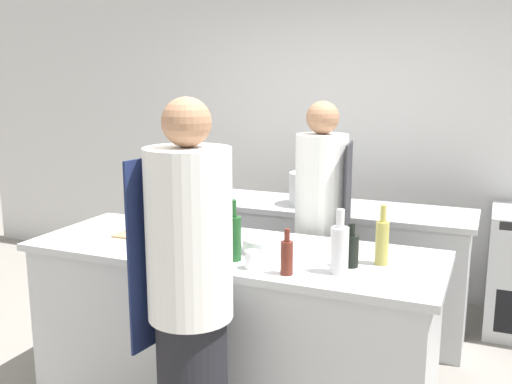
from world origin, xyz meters
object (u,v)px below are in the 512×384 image
chef_at_stove (321,236)px  bottle_sauce (351,249)px  bowl_prep_small (193,232)px  cup (252,260)px  bottle_olive_oil (165,209)px  chef_at_prep_near (190,301)px  bottle_vinegar (233,236)px  bowl_mixing_large (266,245)px  bottle_wine (339,248)px  stockpot (311,189)px  bottle_cooking_oil (382,241)px  bottle_water (287,256)px

chef_at_stove → bottle_sauce: 0.82m
bowl_prep_small → cup: (0.54, -0.37, 0.01)m
bottle_olive_oil → bowl_prep_small: bearing=-32.2°
chef_at_prep_near → bottle_olive_oil: size_ratio=6.65×
bottle_vinegar → bowl_mixing_large: (0.10, 0.20, -0.09)m
chef_at_prep_near → bottle_wine: chef_at_prep_near is taller
stockpot → chef_at_prep_near: bearing=-88.8°
bottle_sauce → stockpot: size_ratio=0.70×
bottle_sauce → cup: bottle_sauce is taller
chef_at_prep_near → bottle_sauce: bearing=-34.5°
bottle_cooking_oil → bowl_prep_small: bearing=177.2°
bowl_prep_small → stockpot: 1.18m
bottle_sauce → bowl_prep_small: (-0.98, 0.15, -0.06)m
bottle_olive_oil → bottle_cooking_oil: bearing=-9.9°
bottle_olive_oil → bottle_sauce: bearing=-15.0°
bottle_water → bowl_prep_small: bottle_water is taller
bottle_wine → bowl_prep_small: (-0.95, 0.27, -0.09)m
chef_at_prep_near → bottle_olive_oil: 1.20m
bottle_vinegar → bowl_prep_small: bottle_vinegar is taller
bottle_wine → bowl_prep_small: size_ratio=1.20×
bottle_wine → bottle_olive_oil: bearing=159.8°
bowl_prep_small → bowl_mixing_large: bearing=-9.3°
chef_at_prep_near → bottle_sauce: chef_at_prep_near is taller
bottle_water → stockpot: stockpot is taller
bottle_wine → bowl_prep_small: 0.99m
stockpot → cup: bearing=-83.4°
bottle_wine → cup: bottle_wine is taller
cup → bowl_mixing_large: bearing=99.0°
chef_at_stove → bottle_water: 0.97m
bottle_cooking_oil → bowl_prep_small: 1.12m
bottle_water → bottle_sauce: bearing=42.7°
bottle_vinegar → bowl_prep_small: size_ratio=1.21×
bottle_wine → bottle_vinegar: bearing=-178.6°
chef_at_stove → bottle_sauce: chef_at_stove is taller
bottle_cooking_oil → bowl_mixing_large: size_ratio=1.22×
bottle_olive_oil → bottle_vinegar: 0.85m
chef_at_prep_near → bottle_vinegar: bearing=10.3°
bottle_wine → bottle_sauce: (0.03, 0.12, -0.04)m
bottle_water → stockpot: size_ratio=0.71×
bottle_olive_oil → bottle_water: 1.18m
cup → bottle_wine: bearing=13.9°
bottle_sauce → bottle_water: 0.35m
chef_at_prep_near → chef_at_stove: (0.20, 1.32, -0.02)m
chef_at_stove → bottle_vinegar: size_ratio=5.45×
bottle_vinegar → stockpot: bearing=91.0°
bottle_water → bowl_mixing_large: size_ratio=0.89×
chef_at_prep_near → chef_at_stove: chef_at_prep_near is taller
chef_at_stove → bowl_prep_small: size_ratio=6.57×
chef_at_prep_near → stockpot: (-0.04, 1.88, 0.16)m
bottle_sauce → bottle_wine: bearing=-103.1°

